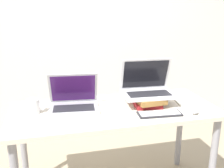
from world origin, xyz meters
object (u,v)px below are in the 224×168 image
Objects in this scene: laptop_on_books at (147,87)px; mouse at (193,110)px; laptop_left at (74,102)px; book_stack at (147,100)px; mug at (34,106)px; wireless_keyboard at (159,114)px; notepad at (194,106)px.

laptop_on_books reaches higher than mouse.
laptop_left is 0.53m from book_stack.
laptop_on_books is 3.02× the size of mug.
laptop_on_books is 0.80m from mug.
laptop_on_books is 0.25m from wireless_keyboard.
mouse is at bearing -43.51° from book_stack.
book_stack reaches higher than mouse.
laptop_left is 0.95× the size of laptop_on_books.
wireless_keyboard is at bearing -15.40° from mug.
wireless_keyboard is 0.23m from mouse.
mug is at bearing 178.71° from book_stack.
mug reaches higher than mouse.
notepad is at bearing -11.08° from laptop_left.
mouse is 0.13m from notepad.
book_stack is 0.34m from notepad.
mouse is at bearing -19.80° from laptop_left.
laptop_left is 0.59m from wireless_keyboard.
mouse reaches higher than wireless_keyboard.
wireless_keyboard is (0.00, -0.23, -0.11)m from laptop_on_books.
laptop_left is 1.24× the size of wireless_keyboard.
laptop_left is 3.80× the size of mouse.
laptop_on_books reaches higher than book_stack.
wireless_keyboard is at bearing -89.49° from laptop_on_books.
laptop_left is at bearing 155.01° from wireless_keyboard.
notepad is at bearing -20.43° from book_stack.
book_stack is at bearing -114.62° from laptop_on_books.
book_stack is at bearing -5.11° from laptop_left.
book_stack is at bearing -1.29° from mug.
mug is at bearing 166.57° from mouse.
laptop_on_books is 0.35m from notepad.
mug is (-0.80, -0.01, -0.07)m from laptop_on_books.
mouse is 0.30× the size of notepad.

